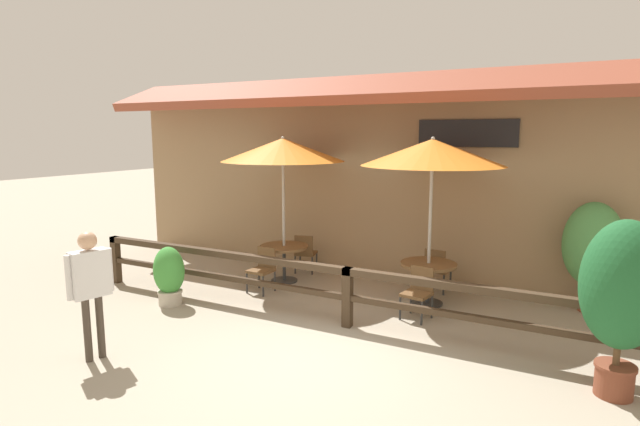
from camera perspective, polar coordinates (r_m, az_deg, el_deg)
The scene contains 15 objects.
ground_plane at distance 7.17m, azimuth -0.46°, elevation -15.62°, with size 60.00×60.00×0.00m, color #9E937F.
building_facade at distance 10.35m, azimuth 10.22°, elevation 4.33°, with size 14.28×1.49×4.23m.
patio_railing at distance 7.80m, azimuth 3.17°, elevation -8.08°, with size 10.40×0.14×0.95m.
patio_umbrella_near at distance 9.91m, azimuth -4.26°, elevation 7.20°, with size 2.44×2.44×2.94m.
dining_table_near at distance 10.19m, azimuth -4.13°, elevation -4.54°, with size 0.98×0.98×0.75m.
chair_near_streetside at distance 9.62m, azimuth -6.55°, elevation -6.20°, with size 0.44×0.44×0.84m.
chair_near_wallside at distance 10.82m, azimuth -1.70°, elevation -4.43°, with size 0.51×0.51×0.84m.
patio_umbrella_middle at distance 8.73m, azimuth 12.74°, elevation 6.76°, with size 2.44×2.44×2.94m.
dining_table_middle at distance 9.04m, azimuth 12.28°, elevation -6.50°, with size 0.98×0.98×0.75m.
chair_middle_streetside at distance 8.37m, azimuth 11.18°, elevation -8.66°, with size 0.48×0.48×0.84m.
chair_middle_wallside at distance 9.79m, azimuth 13.20°, elevation -6.12°, with size 0.46×0.46×0.84m.
potted_plant_entrance_palm at distance 6.57m, azimuth 31.33°, elevation -7.63°, with size 0.91×0.82×2.07m.
potted_plant_broad_leaf at distance 9.21m, azimuth -16.87°, elevation -6.78°, with size 0.56×0.51×1.04m.
potted_plant_small_flowering at distance 9.49m, azimuth 28.70°, elevation -3.29°, with size 0.94×0.85×1.88m.
pedestrian at distance 7.23m, azimuth -24.78°, elevation -6.81°, with size 0.33×0.59×1.74m.
Camera 1 is at (3.04, -5.76, 2.99)m, focal length 28.00 mm.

